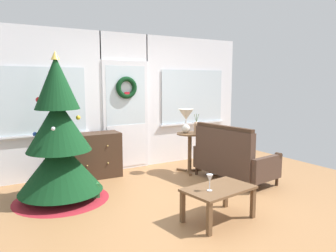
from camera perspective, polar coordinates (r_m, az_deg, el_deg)
The scene contains 11 objects.
ground_plane at distance 4.62m, azimuth 2.98°, elevation -13.26°, with size 6.76×6.76×0.00m, color #996B42.
back_wall_with_door at distance 6.16m, azimuth -7.62°, elevation 4.26°, with size 5.20×0.19×2.55m.
christmas_tree at distance 4.75m, azimuth -18.64°, elevation -3.38°, with size 1.33×1.33×2.07m.
dresser_cabinet at distance 5.78m, azimuth -12.95°, elevation -5.07°, with size 0.91×0.47×0.78m.
settee_sofa at distance 5.52m, azimuth 11.03°, elevation -5.77°, with size 0.87×1.44×0.96m.
side_table at distance 5.93m, azimuth 3.86°, elevation -3.30°, with size 0.50×0.48×0.73m.
table_lamp at distance 5.85m, azimuth 3.20°, elevation 1.51°, with size 0.28×0.28×0.44m.
flower_vase at distance 5.88m, azimuth 5.03°, elevation -0.12°, with size 0.11×0.10×0.35m.
coffee_table at distance 4.00m, azimuth 8.92°, elevation -11.49°, with size 0.91×0.63×0.41m.
wine_glass at distance 3.81m, azimuth 7.37°, elevation -9.23°, with size 0.08×0.08×0.20m.
gift_box at distance 4.84m, azimuth -13.66°, elevation -11.03°, with size 0.23×0.21×0.23m, color #266633.
Camera 1 is at (-2.37, -3.60, 1.66)m, focal length 34.53 mm.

